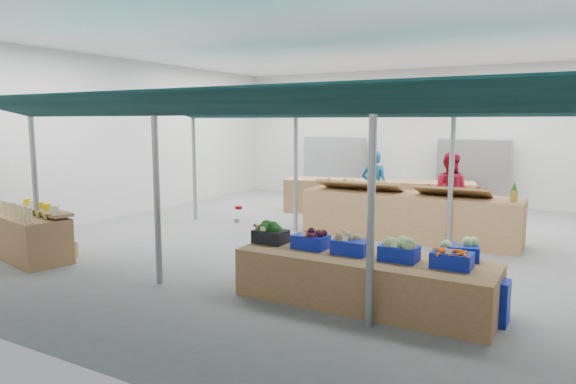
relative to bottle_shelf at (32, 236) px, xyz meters
name	(u,v)px	position (x,y,z in m)	size (l,w,h in m)	color
floor	(325,240)	(4.09, 4.08, -0.45)	(13.00, 13.00, 0.00)	slate
hall	(352,117)	(4.09, 5.51, 2.20)	(13.00, 13.00, 13.00)	silver
pole_grid	(322,164)	(4.84, 2.33, 1.36)	(10.00, 4.60, 3.00)	gray
awnings	(322,108)	(4.84, 2.33, 2.33)	(9.50, 7.08, 0.30)	black
back_shelving_left	(334,168)	(1.59, 10.08, 0.55)	(2.00, 0.50, 2.00)	#B23F33
back_shelving_right	(473,174)	(6.09, 10.08, 0.55)	(2.00, 0.50, 2.00)	#B23F33
bottle_shelf	(32,236)	(0.00, 0.00, 0.00)	(1.99, 1.45, 1.10)	brown
veg_counter	(364,280)	(6.23, 0.81, -0.10)	(3.57, 1.19, 0.69)	brown
fruit_counter	(408,216)	(5.60, 5.14, 0.05)	(4.64, 1.10, 0.99)	brown
far_counter	(377,197)	(3.95, 7.76, 0.02)	(5.15, 1.03, 0.93)	brown
crate_stack	(489,301)	(7.87, 0.94, -0.16)	(0.47, 0.33, 0.57)	#0F20AA
vendor_left	(374,187)	(4.40, 6.24, 0.48)	(0.68, 0.44, 1.86)	#176399
vendor_right	(448,192)	(6.20, 6.24, 0.48)	(0.90, 0.70, 1.86)	#BB1735
crate_broccoli	(271,233)	(4.70, 0.82, 0.40)	(0.50, 0.40, 0.35)	black
crate_beets	(311,239)	(5.39, 0.82, 0.38)	(0.50, 0.40, 0.29)	#0F20AA
crate_celeriac	(351,244)	(6.04, 0.81, 0.39)	(0.50, 0.40, 0.31)	#0F20AA
crate_cabbage	(399,249)	(6.73, 0.81, 0.40)	(0.50, 0.40, 0.35)	#0F20AA
crate_carrots	(452,259)	(7.42, 0.80, 0.36)	(0.50, 0.40, 0.29)	#0F20AA
sparrow	(258,227)	(4.54, 0.70, 0.49)	(0.12, 0.09, 0.11)	brown
pole_ribbon	(238,209)	(3.79, 1.27, 0.63)	(0.12, 0.12, 0.28)	red
apple_heap_yellow	(360,184)	(4.50, 5.02, 0.71)	(1.91, 0.73, 0.27)	#997247
apple_heap_red	(453,189)	(6.54, 5.03, 0.71)	(1.51, 0.73, 0.27)	#997247
pineapple	(514,192)	(7.70, 5.04, 0.73)	(0.14, 0.14, 0.39)	#8C6019
crate_extra	(459,249)	(7.43, 1.25, 0.39)	(0.56, 0.45, 0.32)	#0F20AA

